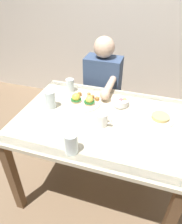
{
  "coord_description": "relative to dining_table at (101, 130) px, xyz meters",
  "views": [
    {
      "loc": [
        0.3,
        -1.17,
        1.64
      ],
      "look_at": [
        -0.08,
        0.0,
        0.78
      ],
      "focal_mm": 33.63,
      "sensor_mm": 36.0,
      "label": 1
    }
  ],
  "objects": [
    {
      "name": "coffee_mug",
      "position": [
        0.03,
        -0.07,
        0.16
      ],
      "size": [
        0.11,
        0.08,
        0.09
      ],
      "color": "white",
      "rests_on": "dining_table"
    },
    {
      "name": "diner_person",
      "position": [
        -0.15,
        0.6,
        0.02
      ],
      "size": [
        0.34,
        0.54,
        1.14
      ],
      "color": "#33333D",
      "rests_on": "ground_plane"
    },
    {
      "name": "ground_plane",
      "position": [
        0.0,
        0.0,
        -0.63
      ],
      "size": [
        6.0,
        6.0,
        0.0
      ],
      "primitive_type": "plane",
      "color": "#7F664C"
    },
    {
      "name": "side_plate",
      "position": [
        0.4,
        0.11,
        0.12
      ],
      "size": [
        0.2,
        0.2,
        0.04
      ],
      "color": "white",
      "rests_on": "dining_table"
    },
    {
      "name": "dining_table",
      "position": [
        0.0,
        0.0,
        0.0
      ],
      "size": [
        1.2,
        0.9,
        0.74
      ],
      "color": "beige",
      "rests_on": "ground_plane"
    },
    {
      "name": "eggs_benedict_plate",
      "position": [
        -0.19,
        0.15,
        0.13
      ],
      "size": [
        0.27,
        0.27,
        0.09
      ],
      "color": "white",
      "rests_on": "dining_table"
    },
    {
      "name": "fork",
      "position": [
        -0.21,
        -0.33,
        0.11
      ],
      "size": [
        0.15,
        0.08,
        0.0
      ],
      "color": "silver",
      "rests_on": "dining_table"
    },
    {
      "name": "water_glass_near",
      "position": [
        -0.36,
        0.3,
        0.16
      ],
      "size": [
        0.07,
        0.07,
        0.11
      ],
      "color": "silver",
      "rests_on": "dining_table"
    },
    {
      "name": "water_glass_extra",
      "position": [
        -0.4,
        0.02,
        0.17
      ],
      "size": [
        0.08,
        0.08,
        0.14
      ],
      "color": "silver",
      "rests_on": "dining_table"
    },
    {
      "name": "fruit_bowl",
      "position": [
        0.1,
        0.21,
        0.14
      ],
      "size": [
        0.12,
        0.12,
        0.06
      ],
      "color": "white",
      "rests_on": "dining_table"
    },
    {
      "name": "back_wall",
      "position": [
        0.0,
        1.5,
        0.67
      ],
      "size": [
        4.8,
        0.1,
        2.6
      ],
      "primitive_type": "cube",
      "color": "silver",
      "rests_on": "ground_plane"
    },
    {
      "name": "water_glass_far",
      "position": [
        -0.08,
        -0.37,
        0.16
      ],
      "size": [
        0.08,
        0.08,
        0.13
      ],
      "color": "silver",
      "rests_on": "dining_table"
    }
  ]
}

